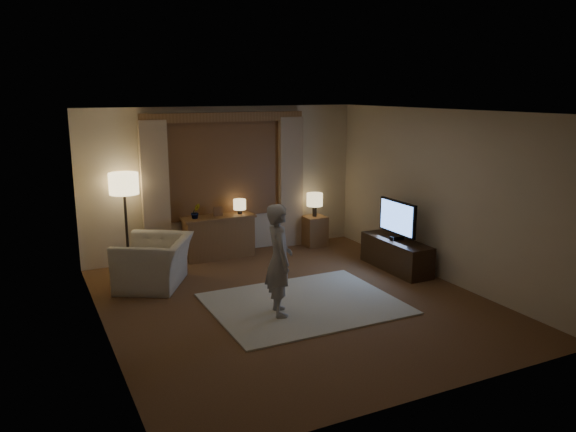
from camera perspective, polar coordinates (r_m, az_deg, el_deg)
room at (r=7.92m, az=-0.96°, el=1.49°), size 5.04×5.54×2.64m
rug at (r=7.78m, az=1.63°, el=-8.89°), size 2.50×2.00×0.02m
sideboard at (r=9.87m, az=-7.04°, el=-2.22°), size 1.20×0.40×0.70m
picture_frame at (r=9.76m, az=-7.11°, el=0.34°), size 0.16×0.02×0.20m
plant at (r=9.63m, az=-9.37°, el=0.40°), size 0.17×0.13×0.30m
table_lamp_sideboard at (r=9.87m, az=-4.94°, el=1.11°), size 0.22×0.22×0.30m
floor_lamp at (r=9.29m, az=-16.32°, el=2.65°), size 0.46×0.46×1.59m
armchair at (r=8.61m, az=-13.44°, el=-4.60°), size 1.40×1.45×0.73m
side_table at (r=10.57m, az=2.69°, el=-1.52°), size 0.40×0.40×0.56m
table_lamp_side at (r=10.44m, az=2.73°, el=1.61°), size 0.30×0.30×0.44m
tv_stand at (r=9.33m, az=10.92°, el=-3.86°), size 0.45×1.40×0.50m
tv at (r=9.18m, az=11.07°, el=-0.24°), size 0.22×0.89×0.64m
person at (r=7.19m, az=-0.92°, el=-4.47°), size 0.45×0.59×1.46m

